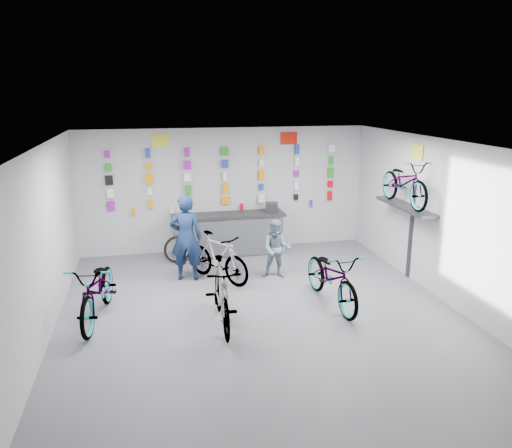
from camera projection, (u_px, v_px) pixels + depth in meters
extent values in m
plane|color=#4F4F54|center=(261.00, 316.00, 8.80)|extent=(8.00, 8.00, 0.00)
plane|color=white|center=(262.00, 145.00, 8.03)|extent=(8.00, 8.00, 0.00)
plane|color=#ADADAF|center=(225.00, 190.00, 12.19)|extent=(7.00, 0.00, 7.00)
plane|color=#ADADAF|center=(358.00, 351.00, 4.64)|extent=(7.00, 0.00, 7.00)
plane|color=#ADADAF|center=(41.00, 248.00, 7.69)|extent=(0.00, 8.00, 8.00)
plane|color=#ADADAF|center=(447.00, 223.00, 9.14)|extent=(0.00, 8.00, 8.00)
cube|color=black|center=(228.00, 236.00, 12.04)|extent=(2.60, 0.60, 0.90)
cube|color=silver|center=(230.00, 238.00, 11.75)|extent=(2.60, 0.02, 0.90)
cube|color=silver|center=(175.00, 242.00, 11.48)|extent=(0.04, 0.04, 0.96)
cube|color=silver|center=(284.00, 235.00, 12.02)|extent=(0.04, 0.04, 0.96)
cube|color=black|center=(228.00, 215.00, 11.90)|extent=(2.70, 0.66, 0.06)
cube|color=purple|center=(111.00, 206.00, 11.63)|extent=(0.17, 0.06, 0.21)
cube|color=#FF8A00|center=(150.00, 204.00, 11.82)|extent=(0.10, 0.06, 0.19)
cube|color=purple|center=(189.00, 202.00, 12.00)|extent=(0.14, 0.06, 0.21)
cube|color=#FF8A00|center=(225.00, 200.00, 12.19)|extent=(0.17, 0.06, 0.18)
cube|color=white|center=(261.00, 199.00, 12.38)|extent=(0.16, 0.06, 0.20)
cube|color=black|center=(296.00, 197.00, 12.56)|extent=(0.11, 0.06, 0.14)
cube|color=red|center=(330.00, 196.00, 12.75)|extent=(0.11, 0.06, 0.22)
cube|color=white|center=(110.00, 193.00, 11.55)|extent=(0.15, 0.06, 0.22)
cube|color=white|center=(150.00, 191.00, 11.74)|extent=(0.11, 0.06, 0.18)
cube|color=#258F1C|center=(188.00, 190.00, 11.93)|extent=(0.15, 0.06, 0.24)
cube|color=#FF8D01|center=(225.00, 188.00, 12.11)|extent=(0.12, 0.06, 0.24)
cube|color=#1F2FA2|center=(261.00, 187.00, 12.30)|extent=(0.11, 0.06, 0.15)
cube|color=white|center=(296.00, 185.00, 12.48)|extent=(0.10, 0.06, 0.22)
cube|color=red|center=(330.00, 184.00, 12.67)|extent=(0.13, 0.06, 0.15)
cube|color=black|center=(109.00, 180.00, 11.47)|extent=(0.17, 0.06, 0.22)
cube|color=#FF8D01|center=(149.00, 179.00, 11.66)|extent=(0.18, 0.06, 0.24)
cube|color=white|center=(188.00, 177.00, 11.85)|extent=(0.17, 0.06, 0.19)
cube|color=white|center=(225.00, 176.00, 12.03)|extent=(0.09, 0.06, 0.21)
cube|color=#FF8A00|center=(261.00, 175.00, 12.22)|extent=(0.13, 0.06, 0.23)
cube|color=purple|center=(297.00, 174.00, 12.41)|extent=(0.13, 0.06, 0.15)
cube|color=#258F1C|center=(331.00, 172.00, 12.59)|extent=(0.14, 0.06, 0.23)
cube|color=#258F1C|center=(108.00, 167.00, 11.40)|extent=(0.14, 0.06, 0.16)
cube|color=#FF8D01|center=(148.00, 166.00, 11.58)|extent=(0.11, 0.06, 0.15)
cube|color=purple|center=(187.00, 165.00, 11.77)|extent=(0.17, 0.06, 0.19)
cube|color=#1F2FA2|center=(225.00, 164.00, 11.96)|extent=(0.16, 0.06, 0.19)
cube|color=white|center=(261.00, 163.00, 12.14)|extent=(0.09, 0.06, 0.15)
cube|color=white|center=(297.00, 162.00, 12.33)|extent=(0.09, 0.06, 0.21)
cube|color=#258F1C|center=(331.00, 160.00, 12.52)|extent=(0.10, 0.06, 0.20)
cube|color=purple|center=(107.00, 154.00, 11.32)|extent=(0.12, 0.06, 0.16)
cube|color=#1F2FA2|center=(148.00, 153.00, 11.51)|extent=(0.11, 0.06, 0.22)
cube|color=purple|center=(187.00, 152.00, 11.69)|extent=(0.10, 0.06, 0.21)
cube|color=#258F1C|center=(225.00, 151.00, 11.88)|extent=(0.16, 0.06, 0.20)
cube|color=#FF8A00|center=(261.00, 150.00, 12.07)|extent=(0.12, 0.06, 0.19)
cube|color=#1F2FA2|center=(297.00, 149.00, 12.25)|extent=(0.11, 0.06, 0.24)
cube|color=white|center=(332.00, 148.00, 12.44)|extent=(0.17, 0.06, 0.17)
cylinder|color=#FF8A00|center=(134.00, 212.00, 11.76)|extent=(0.07, 0.07, 0.16)
cylinder|color=white|center=(172.00, 210.00, 11.94)|extent=(0.07, 0.07, 0.16)
cylinder|color=red|center=(242.00, 207.00, 12.30)|extent=(0.07, 0.07, 0.16)
cylinder|color=purple|center=(277.00, 205.00, 12.48)|extent=(0.07, 0.07, 0.16)
cylinder|color=#1F2FA2|center=(311.00, 203.00, 12.67)|extent=(0.07, 0.07, 0.16)
cube|color=#333338|center=(405.00, 206.00, 10.22)|extent=(0.38, 1.90, 0.06)
cube|color=#333338|center=(411.00, 232.00, 10.40)|extent=(0.04, 0.10, 2.00)
cube|color=#D0E133|center=(160.00, 141.00, 11.55)|extent=(0.42, 0.02, 0.30)
cube|color=red|center=(289.00, 138.00, 12.19)|extent=(0.42, 0.02, 0.30)
cube|color=#D0E133|center=(418.00, 152.00, 9.97)|extent=(0.02, 0.40, 0.30)
imported|color=gray|center=(98.00, 290.00, 8.53)|extent=(1.03, 2.16, 1.09)
imported|color=gray|center=(222.00, 294.00, 8.31)|extent=(0.59, 1.89, 1.13)
imported|color=gray|center=(332.00, 277.00, 9.16)|extent=(0.88, 2.11, 1.08)
imported|color=gray|center=(218.00, 257.00, 10.31)|extent=(1.40, 1.67, 1.03)
imported|color=gray|center=(405.00, 182.00, 10.08)|extent=(0.63, 1.80, 0.95)
imported|color=#122344|center=(186.00, 238.00, 10.29)|extent=(0.73, 0.56, 1.82)
imported|color=slate|center=(277.00, 249.00, 10.48)|extent=(0.72, 0.63, 1.26)
torus|color=black|center=(178.00, 249.00, 11.45)|extent=(0.65, 0.22, 0.64)
torus|color=silver|center=(178.00, 249.00, 11.45)|extent=(0.53, 0.15, 0.52)
cube|color=black|center=(271.00, 207.00, 12.09)|extent=(0.34, 0.36, 0.22)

